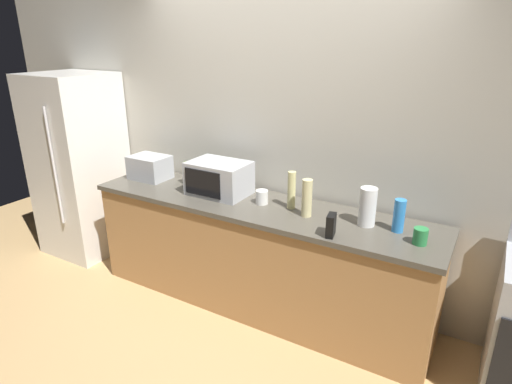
# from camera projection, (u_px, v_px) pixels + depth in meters

# --- Properties ---
(ground_plane) EXTENTS (8.00, 8.00, 0.00)m
(ground_plane) POSITION_uv_depth(u_px,v_px,m) (230.00, 329.00, 3.30)
(ground_plane) COLOR tan
(back_wall) EXTENTS (6.40, 0.10, 2.70)m
(back_wall) POSITION_uv_depth(u_px,v_px,m) (281.00, 137.00, 3.49)
(back_wall) COLOR beige
(back_wall) RESTS_ON ground_plane
(counter_run) EXTENTS (2.84, 0.64, 0.90)m
(counter_run) POSITION_uv_depth(u_px,v_px,m) (256.00, 255.00, 3.47)
(counter_run) COLOR #B27F4C
(counter_run) RESTS_ON ground_plane
(refrigerator) EXTENTS (0.72, 0.73, 1.80)m
(refrigerator) POSITION_uv_depth(u_px,v_px,m) (79.00, 166.00, 4.28)
(refrigerator) COLOR white
(refrigerator) RESTS_ON ground_plane
(microwave) EXTENTS (0.48, 0.35, 0.27)m
(microwave) POSITION_uv_depth(u_px,v_px,m) (219.00, 178.00, 3.48)
(microwave) COLOR #B7BABF
(microwave) RESTS_ON counter_run
(toaster_oven) EXTENTS (0.34, 0.26, 0.21)m
(toaster_oven) POSITION_uv_depth(u_px,v_px,m) (150.00, 167.00, 3.87)
(toaster_oven) COLOR #B7BABF
(toaster_oven) RESTS_ON counter_run
(paper_towel_roll) EXTENTS (0.12, 0.12, 0.27)m
(paper_towel_roll) POSITION_uv_depth(u_px,v_px,m) (368.00, 207.00, 2.91)
(paper_towel_roll) COLOR white
(paper_towel_roll) RESTS_ON counter_run
(cordless_phone) EXTENTS (0.07, 0.12, 0.15)m
(cordless_phone) POSITION_uv_depth(u_px,v_px,m) (331.00, 225.00, 2.77)
(cordless_phone) COLOR black
(cordless_phone) RESTS_ON counter_run
(bottle_vinegar) EXTENTS (0.06, 0.06, 0.29)m
(bottle_vinegar) POSITION_uv_depth(u_px,v_px,m) (292.00, 190.00, 3.19)
(bottle_vinegar) COLOR beige
(bottle_vinegar) RESTS_ON counter_run
(bottle_hand_soap) EXTENTS (0.07, 0.07, 0.28)m
(bottle_hand_soap) POSITION_uv_depth(u_px,v_px,m) (307.00, 198.00, 3.05)
(bottle_hand_soap) COLOR beige
(bottle_hand_soap) RESTS_ON counter_run
(bottle_spray_cleaner) EXTENTS (0.08, 0.08, 0.23)m
(bottle_spray_cleaner) POSITION_uv_depth(u_px,v_px,m) (399.00, 216.00, 2.82)
(bottle_spray_cleaner) COLOR #338CE5
(bottle_spray_cleaner) RESTS_ON counter_run
(bottle_olive_oil) EXTENTS (0.07, 0.07, 0.20)m
(bottle_olive_oil) POSITION_uv_depth(u_px,v_px,m) (188.00, 173.00, 3.72)
(bottle_olive_oil) COLOR #4C6B19
(bottle_olive_oil) RESTS_ON counter_run
(mug_green) EXTENTS (0.09, 0.09, 0.11)m
(mug_green) POSITION_uv_depth(u_px,v_px,m) (420.00, 236.00, 2.67)
(mug_green) COLOR #2D8C47
(mug_green) RESTS_ON counter_run
(mug_white) EXTENTS (0.10, 0.10, 0.11)m
(mug_white) POSITION_uv_depth(u_px,v_px,m) (262.00, 197.00, 3.31)
(mug_white) COLOR white
(mug_white) RESTS_ON counter_run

